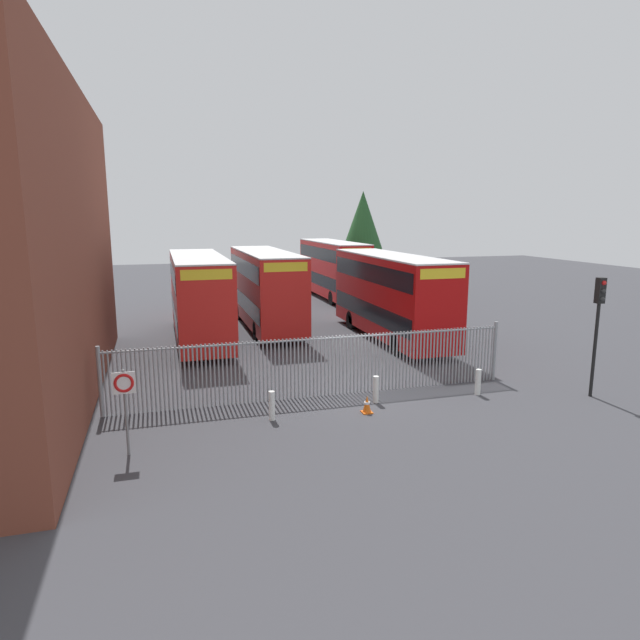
{
  "coord_description": "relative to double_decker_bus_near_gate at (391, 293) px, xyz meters",
  "views": [
    {
      "loc": [
        -6.47,
        -18.18,
        6.44
      ],
      "look_at": [
        0.0,
        4.0,
        2.0
      ],
      "focal_mm": 30.79,
      "sensor_mm": 36.0,
      "label": 1
    }
  ],
  "objects": [
    {
      "name": "bollard_center_front",
      "position": [
        -4.49,
        -9.14,
        -1.95
      ],
      "size": [
        0.2,
        0.2,
        0.95
      ],
      "primitive_type": "cylinder",
      "color": "silver",
      "rests_on": "ground"
    },
    {
      "name": "double_decker_bus_far_back",
      "position": [
        1.48,
        14.66,
        0.0
      ],
      "size": [
        2.54,
        10.81,
        4.42
      ],
      "color": "red",
      "rests_on": "ground"
    },
    {
      "name": "bollard_near_left",
      "position": [
        -8.29,
        -9.75,
        -1.95
      ],
      "size": [
        0.2,
        0.2,
        0.95
      ],
      "primitive_type": "cylinder",
      "color": "silver",
      "rests_on": "ground"
    },
    {
      "name": "bollard_near_right",
      "position": [
        -0.6,
        -9.38,
        -1.95
      ],
      "size": [
        0.2,
        0.2,
        0.95
      ],
      "primitive_type": "cylinder",
      "color": "silver",
      "rests_on": "ground"
    },
    {
      "name": "double_decker_bus_near_gate",
      "position": [
        0.0,
        0.0,
        0.0
      ],
      "size": [
        2.54,
        10.81,
        4.42
      ],
      "color": "#B70C0C",
      "rests_on": "ground"
    },
    {
      "name": "traffic_light_kerbside",
      "position": [
        3.22,
        -10.69,
        0.56
      ],
      "size": [
        0.28,
        0.33,
        4.3
      ],
      "color": "black",
      "rests_on": "ground"
    },
    {
      "name": "double_decker_bus_behind_fence_right",
      "position": [
        -5.73,
        4.73,
        0.0
      ],
      "size": [
        2.54,
        10.81,
        4.42
      ],
      "color": "red",
      "rests_on": "ground"
    },
    {
      "name": "double_decker_bus_behind_fence_left",
      "position": [
        -9.63,
        2.38,
        0.0
      ],
      "size": [
        2.54,
        10.81,
        4.42
      ],
      "color": "red",
      "rests_on": "ground"
    },
    {
      "name": "traffic_cone_by_gate",
      "position": [
        -5.15,
        -10.0,
        -2.13
      ],
      "size": [
        0.34,
        0.34,
        0.59
      ],
      "color": "orange",
      "rests_on": "ground"
    },
    {
      "name": "ground_plane",
      "position": [
        -4.99,
        0.07,
        -2.42
      ],
      "size": [
        100.0,
        100.0,
        0.0
      ],
      "primitive_type": "plane",
      "color": "#3D3D42"
    },
    {
      "name": "speed_limit_sign_post",
      "position": [
        -12.55,
        -11.23,
        -0.65
      ],
      "size": [
        0.6,
        0.14,
        2.4
      ],
      "color": "slate",
      "rests_on": "ground"
    },
    {
      "name": "tree_tall_back",
      "position": [
        6.15,
        20.59,
        3.18
      ],
      "size": [
        4.07,
        4.07,
        8.52
      ],
      "color": "#4C3823",
      "rests_on": "ground"
    },
    {
      "name": "palisade_fence",
      "position": [
        -6.25,
        -7.93,
        -1.24
      ],
      "size": [
        14.65,
        0.14,
        2.35
      ],
      "color": "gray",
      "rests_on": "ground"
    }
  ]
}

